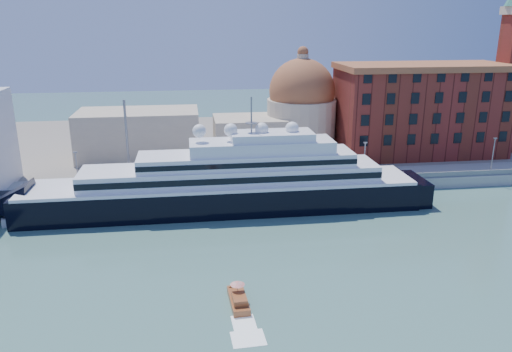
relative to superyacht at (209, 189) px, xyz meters
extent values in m
plane|color=#3C695F|center=(3.90, -23.00, -4.46)|extent=(400.00, 400.00, 0.00)
cube|color=gray|center=(3.90, 11.00, -3.21)|extent=(180.00, 10.00, 2.50)
cube|color=slate|center=(3.90, 52.00, -3.46)|extent=(260.00, 72.00, 2.00)
cube|color=slate|center=(3.90, 6.50, -1.36)|extent=(180.00, 0.10, 1.20)
cube|color=black|center=(2.35, 0.00, -2.30)|extent=(76.56, 11.78, 6.38)
cone|color=black|center=(-37.89, 0.00, -2.30)|extent=(9.82, 11.78, 11.78)
cube|color=black|center=(40.63, 0.00, -2.49)|extent=(5.89, 10.80, 5.89)
cube|color=white|center=(2.35, 0.00, 1.14)|extent=(74.60, 11.98, 0.59)
cube|color=white|center=(4.31, 0.00, 2.91)|extent=(56.93, 9.82, 2.94)
cube|color=black|center=(4.31, -4.90, 2.91)|extent=(56.93, 0.15, 1.18)
cube|color=white|center=(7.26, 0.00, 5.66)|extent=(41.23, 8.83, 2.55)
cube|color=white|center=(10.20, 0.00, 8.11)|extent=(27.48, 7.85, 2.36)
cube|color=white|center=(12.17, 0.00, 10.07)|extent=(15.71, 6.87, 1.57)
cylinder|color=slate|center=(8.24, 0.00, 14.20)|extent=(0.29, 0.29, 6.87)
sphere|color=white|center=(-1.58, 0.00, 11.45)|extent=(2.55, 2.55, 2.55)
sphere|color=white|center=(4.31, 0.00, 11.45)|extent=(2.55, 2.55, 2.55)
sphere|color=white|center=(10.20, 0.00, 11.45)|extent=(2.55, 2.55, 2.55)
sphere|color=white|center=(16.09, 0.00, 11.45)|extent=(2.55, 2.55, 2.55)
cube|color=white|center=(-32.16, -0.44, -3.85)|extent=(12.76, 7.16, 1.62)
cube|color=white|center=(-30.22, 0.11, -2.54)|extent=(4.57, 3.52, 1.21)
cube|color=brown|center=(2.06, -34.50, -4.07)|extent=(2.52, 6.68, 1.10)
cube|color=brown|center=(2.11, -35.60, -3.14)|extent=(1.89, 2.83, 0.88)
cylinder|color=slate|center=(2.03, -33.96, -2.70)|extent=(0.07, 0.07, 1.76)
cone|color=red|center=(2.03, -33.96, -1.71)|extent=(1.97, 1.97, 0.44)
cube|color=maroon|center=(55.90, 29.00, 8.54)|extent=(42.00, 18.00, 22.00)
cube|color=#965331|center=(55.90, 29.00, 20.04)|extent=(43.00, 19.00, 1.50)
cube|color=maroon|center=(79.90, 29.00, 15.04)|extent=(6.00, 6.00, 35.00)
cylinder|color=beige|center=(25.90, 35.00, 4.54)|extent=(18.00, 18.00, 14.00)
sphere|color=#965331|center=(25.90, 35.00, 13.54)|extent=(17.00, 17.00, 17.00)
cylinder|color=beige|center=(25.90, 35.00, 21.54)|extent=(3.00, 3.00, 3.00)
cube|color=beige|center=(11.90, 33.00, 2.54)|extent=(18.00, 14.00, 10.00)
cube|color=beige|center=(-16.10, 35.00, 3.54)|extent=(30.00, 16.00, 12.00)
cylinder|color=slate|center=(-26.10, 8.00, 2.04)|extent=(0.24, 0.24, 8.00)
cube|color=slate|center=(-26.10, 8.00, 6.14)|extent=(0.80, 0.30, 0.25)
cylinder|color=slate|center=(3.90, 8.00, 2.04)|extent=(0.24, 0.24, 8.00)
cube|color=slate|center=(3.90, 8.00, 6.14)|extent=(0.80, 0.30, 0.25)
cylinder|color=slate|center=(33.90, 8.00, 2.04)|extent=(0.24, 0.24, 8.00)
cube|color=slate|center=(33.90, 8.00, 6.14)|extent=(0.80, 0.30, 0.25)
cylinder|color=slate|center=(63.90, 8.00, 2.04)|extent=(0.24, 0.24, 8.00)
cube|color=slate|center=(63.90, 8.00, 6.14)|extent=(0.80, 0.30, 0.25)
cylinder|color=slate|center=(-16.10, 10.00, 7.04)|extent=(0.50, 0.50, 18.00)
camera|label=1|loc=(-3.44, -91.89, 31.23)|focal=35.00mm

